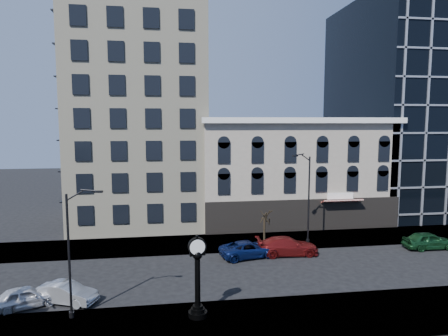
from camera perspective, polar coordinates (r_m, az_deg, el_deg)
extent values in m
plane|color=black|center=(32.65, -2.54, -14.95)|extent=(160.00, 160.00, 0.00)
cube|color=gray|center=(40.16, -3.72, -10.73)|extent=(160.00, 6.00, 0.12)
cube|color=gray|center=(25.39, -0.58, -21.38)|extent=(160.00, 6.00, 0.12)
cube|color=beige|center=(49.85, -12.07, 14.48)|extent=(15.00, 15.00, 38.00)
cube|color=#A79B89|center=(48.99, 9.58, -0.57)|extent=(22.00, 10.00, 12.00)
cube|color=white|center=(43.72, 11.84, 6.69)|extent=(22.60, 0.80, 0.60)
cube|color=black|center=(45.01, 11.47, -6.67)|extent=(22.00, 0.30, 3.60)
cube|color=maroon|center=(45.68, 16.49, -4.56)|extent=(4.50, 1.18, 0.55)
cube|color=black|center=(62.11, 26.24, 7.72)|extent=(20.00, 20.00, 28.00)
cylinder|color=black|center=(26.07, -3.76, -20.07)|extent=(1.17, 1.17, 0.32)
cylinder|color=black|center=(25.96, -3.77, -19.54)|extent=(0.85, 0.85, 0.21)
cylinder|color=black|center=(25.87, -3.77, -19.16)|extent=(0.64, 0.64, 0.17)
cylinder|color=black|center=(25.22, -3.80, -15.84)|extent=(0.34, 0.34, 3.09)
sphere|color=black|center=(24.64, -3.83, -12.29)|extent=(0.60, 0.60, 0.60)
cube|color=black|center=(24.60, -3.83, -12.05)|extent=(0.98, 0.38, 0.27)
cylinder|color=black|center=(24.47, -3.84, -11.11)|extent=(1.15, 0.51, 1.11)
cylinder|color=white|center=(24.30, -3.81, -11.24)|extent=(0.93, 0.17, 0.94)
cylinder|color=white|center=(24.64, -3.87, -10.98)|extent=(0.93, 0.17, 0.94)
sphere|color=black|center=(24.29, -3.85, -9.67)|extent=(0.21, 0.21, 0.21)
cylinder|color=black|center=(26.19, -21.26, -11.74)|extent=(0.14, 0.14, 7.63)
cylinder|color=black|center=(27.52, -20.93, -18.96)|extent=(0.32, 0.32, 0.36)
cube|color=black|center=(24.73, -17.95, -3.24)|extent=(0.51, 0.25, 0.12)
cylinder|color=black|center=(39.85, 12.01, -4.55)|extent=(0.16, 0.16, 8.58)
cylinder|color=black|center=(40.82, 11.87, -10.19)|extent=(0.36, 0.36, 0.40)
cube|color=black|center=(37.94, 10.14, 1.72)|extent=(0.59, 0.43, 0.14)
cylinder|color=black|center=(40.43, 5.79, -8.81)|extent=(0.22, 0.22, 2.35)
imported|color=silver|center=(30.06, -26.49, -16.16)|extent=(4.41, 3.14, 1.39)
imported|color=#A5A8AD|center=(29.68, -21.62, -16.25)|extent=(4.39, 2.88, 1.37)
imported|color=#0C194C|center=(36.34, 3.54, -11.49)|extent=(5.60, 3.43, 1.45)
imported|color=maroon|center=(37.28, 9.03, -10.95)|extent=(5.69, 2.46, 1.63)
imported|color=#143F1E|center=(43.13, 27.19, -9.20)|extent=(4.77, 1.97, 1.62)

